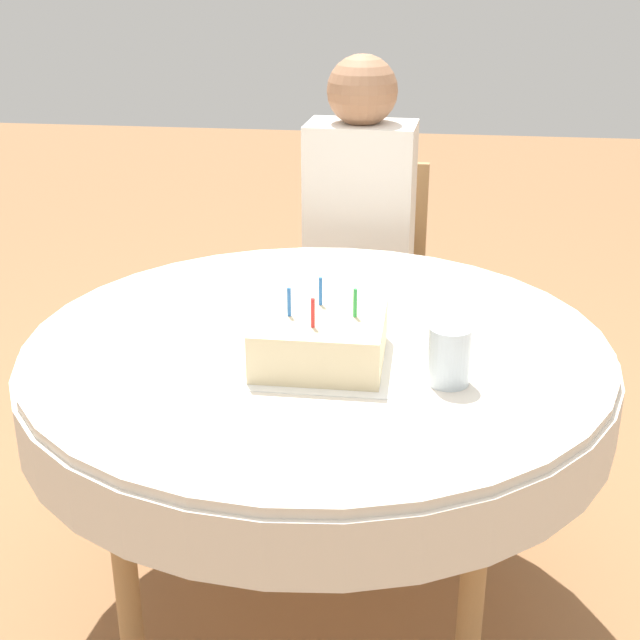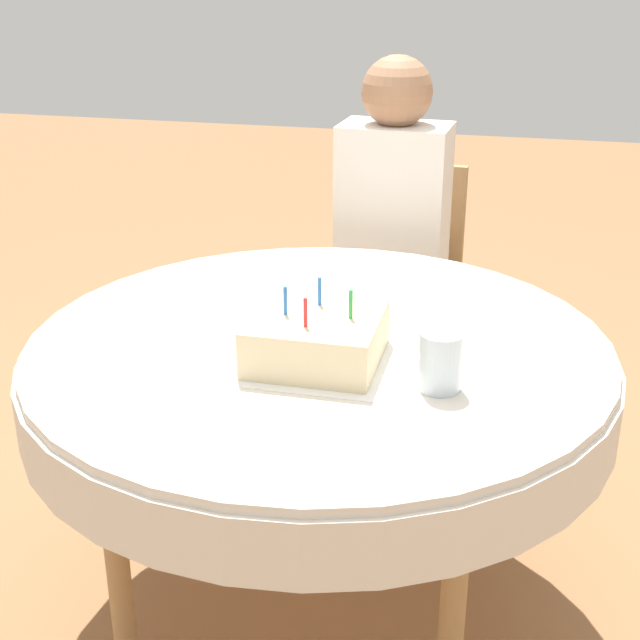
% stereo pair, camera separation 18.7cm
% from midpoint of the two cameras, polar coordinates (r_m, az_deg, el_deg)
% --- Properties ---
extents(ground_plane, '(12.00, 12.00, 0.00)m').
position_cam_midpoint_polar(ground_plane, '(2.32, -2.59, -17.91)').
color(ground_plane, '#8C603D').
extents(dining_table, '(1.28, 1.28, 0.73)m').
position_cam_midpoint_polar(dining_table, '(1.96, -2.93, -3.54)').
color(dining_table, silver).
rests_on(dining_table, ground_plane).
extents(chair, '(0.46, 0.46, 0.87)m').
position_cam_midpoint_polar(chair, '(2.91, 0.85, 2.18)').
color(chair, '#A37A4C').
rests_on(chair, ground_plane).
extents(person, '(0.34, 0.31, 1.22)m').
position_cam_midpoint_polar(person, '(2.75, 0.56, 6.47)').
color(person, '#9E7051').
rests_on(person, ground_plane).
extents(napkin, '(0.31, 0.31, 0.00)m').
position_cam_midpoint_polar(napkin, '(1.83, -2.90, -2.65)').
color(napkin, white).
rests_on(napkin, dining_table).
extents(birthday_cake, '(0.26, 0.26, 0.16)m').
position_cam_midpoint_polar(birthday_cake, '(1.81, -2.93, -1.21)').
color(birthday_cake, beige).
rests_on(birthday_cake, dining_table).
extents(drinking_glass, '(0.08, 0.08, 0.12)m').
position_cam_midpoint_polar(drinking_glass, '(1.72, 5.21, -2.34)').
color(drinking_glass, silver).
rests_on(drinking_glass, dining_table).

